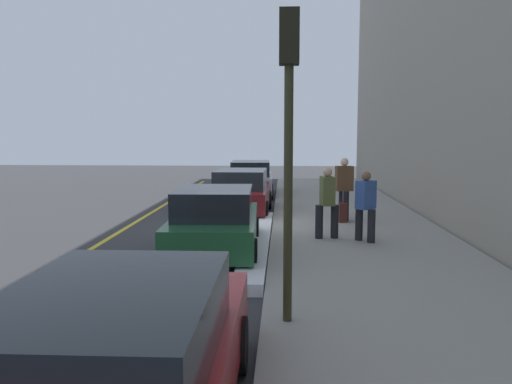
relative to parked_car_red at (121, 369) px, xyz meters
The scene contains 13 objects.
ground_plane 10.72m from the parked_car_red, ahead, with size 56.00×56.00×0.00m, color #333335.
sidewalk 11.23m from the parked_car_red, 17.37° to the right, with size 28.00×4.60×0.15m, color gray.
lane_stripe_centre 11.18m from the parked_car_red, 16.43° to the left, with size 28.00×0.14×0.01m, color gold.
snow_bank_curb 8.19m from the parked_car_red, ahead, with size 7.83×0.56×0.22m, color white.
parked_car_red is the anchor object (origin of this frame).
parked_car_green 7.09m from the parked_car_red, ahead, with size 4.16×2.01×1.51m.
parked_car_maroon 12.86m from the parked_car_red, ahead, with size 4.26×1.95×1.51m.
parked_car_silver 18.09m from the parked_car_red, ahead, with size 4.37×2.02×1.51m.
pedestrian_brown_coat 11.61m from the parked_car_red, 15.70° to the right, with size 0.60×0.53×1.83m.
pedestrian_blue_coat 8.73m from the parked_car_red, 22.14° to the right, with size 0.51×0.52×1.66m.
pedestrian_olive_coat 8.76m from the parked_car_red, 16.01° to the right, with size 0.50×0.57×1.74m.
traffic_light_pole 3.84m from the parked_car_red, 26.59° to the right, with size 0.35×0.26×4.13m.
rolling_suitcase 11.18m from the parked_car_red, 15.93° to the right, with size 0.34×0.22×0.91m.
Camera 1 is at (-14.69, -1.29, 2.70)m, focal length 35.98 mm.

